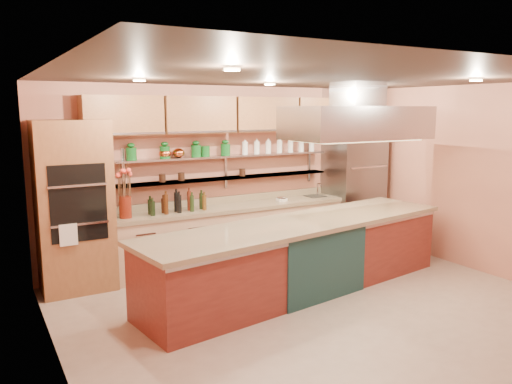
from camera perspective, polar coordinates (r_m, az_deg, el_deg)
floor at (r=6.39m, az=7.24°, el=-13.13°), size 6.00×5.00×0.02m
ceiling at (r=5.92m, az=7.82°, el=12.90°), size 6.00×5.00×0.02m
wall_back at (r=8.10m, az=-3.26°, el=2.09°), size 6.00×0.04×2.80m
wall_left at (r=4.83m, az=-22.12°, el=-3.63°), size 0.04×5.00×2.80m
wall_right at (r=8.15m, az=24.54°, el=1.30°), size 0.04×5.00×2.80m
oven_stack at (r=7.08m, az=-20.05°, el=-1.59°), size 0.95×0.64×2.30m
refrigerator at (r=9.16m, az=11.07°, el=0.57°), size 0.95×0.72×2.10m
back_counter at (r=7.99m, az=-2.55°, el=-4.83°), size 3.84×0.64×0.93m
wall_shelf_lower at (r=7.97m, az=-3.16°, el=1.61°), size 3.60×0.26×0.03m
wall_shelf_upper at (r=7.93m, az=-3.18°, el=4.12°), size 3.60×0.26×0.03m
upper_cabinets at (r=7.87m, az=-2.73°, el=8.82°), size 4.60×0.36×0.55m
range_hood at (r=7.08m, az=11.44°, el=7.77°), size 2.00×1.00×0.45m
ceiling_downlights at (r=6.07m, az=6.64°, el=12.55°), size 4.00×2.80×0.02m
island at (r=6.81m, az=5.20°, el=-7.29°), size 4.68×1.62×0.96m
flower_vase at (r=7.20m, az=-14.71°, el=-1.69°), size 0.22×0.22×0.31m
oil_bottle_cluster at (r=7.44m, az=-8.91°, el=-1.18°), size 0.96×0.47×0.30m
kitchen_scale at (r=8.27m, az=2.96°, el=-0.74°), size 0.18×0.15×0.09m
bar_faucet at (r=8.79m, az=7.03°, el=0.25°), size 0.03×0.03×0.22m
copper_kettle at (r=7.58m, az=-8.85°, el=4.44°), size 0.23×0.23×0.14m
green_canister at (r=7.75m, az=-5.80°, el=4.67°), size 0.18×0.18×0.16m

